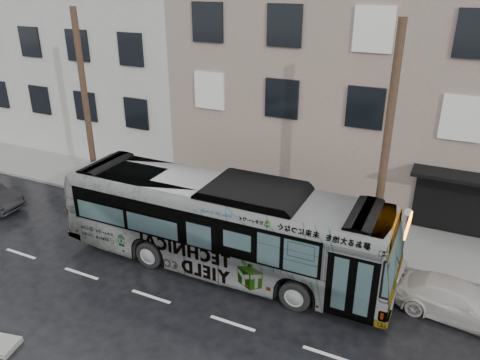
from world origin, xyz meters
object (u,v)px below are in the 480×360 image
Objects in this scene: utility_pole_front at (386,149)px; white_sedan at (458,301)px; utility_pole_rear at (86,106)px; bus at (223,224)px; sign_post at (405,235)px.

white_sedan is at bearing -35.71° from utility_pole_front.
utility_pole_rear is 0.70× the size of bus.
bus reaches higher than sign_post.
bus is (-5.13, -2.93, -2.86)m from utility_pole_front.
sign_post is at bearing -65.10° from bus.
bus is at bearing -150.27° from utility_pole_front.
sign_post is at bearing 48.65° from white_sedan.
utility_pole_front is 5.62m from white_sedan.
sign_post is 0.58× the size of white_sedan.
utility_pole_front is 1.00× the size of utility_pole_rear.
utility_pole_rear is (-14.00, 0.00, 0.00)m from utility_pole_front.
utility_pole_rear is 9.77m from bus.
utility_pole_front is at bearing 60.67° from white_sedan.
sign_post is 3.17m from white_sedan.
white_sedan is (3.17, -2.28, -4.04)m from utility_pole_front.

